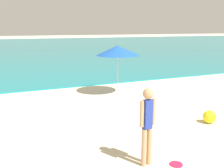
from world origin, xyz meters
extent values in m
cube|color=teal|center=(0.00, 42.13, 0.03)|extent=(160.00, 60.00, 0.06)
cylinder|color=tan|center=(-1.34, 4.37, 0.40)|extent=(0.11, 0.11, 0.80)
cylinder|color=tan|center=(-1.20, 4.39, 0.40)|extent=(0.11, 0.11, 0.80)
cube|color=#233899|center=(-1.27, 4.38, 1.09)|extent=(0.20, 0.14, 0.60)
sphere|color=tan|center=(-1.27, 4.38, 1.52)|extent=(0.22, 0.22, 0.22)
cylinder|color=tan|center=(-1.42, 4.36, 1.13)|extent=(0.08, 0.08, 0.53)
cylinder|color=tan|center=(-1.13, 4.40, 1.13)|extent=(0.08, 0.08, 0.53)
cylinder|color=#E51E4C|center=(-0.71, 4.12, 0.01)|extent=(0.27, 0.27, 0.03)
sphere|color=yellow|center=(1.75, 5.76, 0.19)|extent=(0.38, 0.38, 0.38)
cylinder|color=#B7B7BC|center=(0.78, 10.07, 1.02)|extent=(0.05, 0.05, 2.04)
cone|color=blue|center=(0.78, 10.07, 1.86)|extent=(1.81, 1.81, 0.41)
camera|label=1|loc=(-4.02, 0.01, 2.78)|focal=43.21mm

